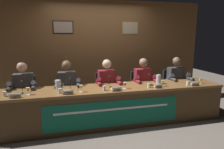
# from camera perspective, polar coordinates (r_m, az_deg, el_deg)

# --- Properties ---
(ground_plane) EXTENTS (12.00, 12.00, 0.00)m
(ground_plane) POSITION_cam_1_polar(r_m,az_deg,el_deg) (4.15, 0.00, -13.33)
(ground_plane) COLOR #70665B
(wall_back_panelled) EXTENTS (5.67, 0.14, 2.60)m
(wall_back_panelled) POSITION_cam_1_polar(r_m,az_deg,el_deg) (5.25, -4.02, 6.42)
(wall_back_panelled) COLOR brown
(wall_back_panelled) RESTS_ON ground_plane
(conference_table) EXTENTS (4.47, 0.79, 0.72)m
(conference_table) POSITION_cam_1_polar(r_m,az_deg,el_deg) (3.86, 0.42, -7.11)
(conference_table) COLOR brown
(conference_table) RESTS_ON ground_plane
(chair_far_left) EXTENTS (0.44, 0.44, 0.89)m
(chair_far_left) POSITION_cam_1_polar(r_m,az_deg,el_deg) (4.50, -23.22, -6.46)
(chair_far_left) COLOR black
(chair_far_left) RESTS_ON ground_plane
(panelist_far_left) EXTENTS (0.51, 0.48, 1.22)m
(panelist_far_left) POSITION_cam_1_polar(r_m,az_deg,el_deg) (4.24, -23.89, -3.67)
(panelist_far_left) COLOR black
(panelist_far_left) RESTS_ON ground_plane
(nameplate_far_left) EXTENTS (0.19, 0.06, 0.08)m
(nameplate_far_left) POSITION_cam_1_polar(r_m,az_deg,el_deg) (3.58, -25.78, -5.39)
(nameplate_far_left) COLOR white
(nameplate_far_left) RESTS_ON conference_table
(juice_glass_far_left) EXTENTS (0.06, 0.06, 0.12)m
(juice_glass_far_left) POSITION_cam_1_polar(r_m,az_deg,el_deg) (3.68, -22.73, -4.00)
(juice_glass_far_left) COLOR white
(juice_glass_far_left) RESTS_ON conference_table
(water_cup_far_left) EXTENTS (0.06, 0.06, 0.08)m
(water_cup_far_left) POSITION_cam_1_polar(r_m,az_deg,el_deg) (3.75, -28.12, -4.93)
(water_cup_far_left) COLOR silver
(water_cup_far_left) RESTS_ON conference_table
(microphone_far_left) EXTENTS (0.06, 0.17, 0.22)m
(microphone_far_left) POSITION_cam_1_polar(r_m,az_deg,el_deg) (3.82, -24.29, -3.77)
(microphone_far_left) COLOR black
(microphone_far_left) RESTS_ON conference_table
(chair_left) EXTENTS (0.44, 0.44, 0.89)m
(chair_left) POSITION_cam_1_polar(r_m,az_deg,el_deg) (4.44, -12.47, -6.05)
(chair_left) COLOR black
(chair_left) RESTS_ON ground_plane
(panelist_left) EXTENTS (0.51, 0.48, 1.22)m
(panelist_left) POSITION_cam_1_polar(r_m,az_deg,el_deg) (4.17, -12.52, -3.20)
(panelist_left) COLOR black
(panelist_left) RESTS_ON ground_plane
(nameplate_left) EXTENTS (0.18, 0.06, 0.08)m
(nameplate_left) POSITION_cam_1_polar(r_m,az_deg,el_deg) (3.51, -12.32, -4.87)
(nameplate_left) COLOR white
(nameplate_left) RESTS_ON conference_table
(juice_glass_left) EXTENTS (0.06, 0.06, 0.12)m
(juice_glass_left) POSITION_cam_1_polar(r_m,az_deg,el_deg) (3.60, -8.78, -3.57)
(juice_glass_left) COLOR white
(juice_glass_left) RESTS_ON conference_table
(water_cup_left) EXTENTS (0.06, 0.06, 0.08)m
(water_cup_left) POSITION_cam_1_polar(r_m,az_deg,el_deg) (3.60, -14.58, -4.61)
(water_cup_left) COLOR silver
(water_cup_left) RESTS_ON conference_table
(microphone_left) EXTENTS (0.06, 0.17, 0.22)m
(microphone_left) POSITION_cam_1_polar(r_m,az_deg,el_deg) (3.78, -11.70, -3.20)
(microphone_left) COLOR black
(microphone_left) RESTS_ON conference_table
(chair_center) EXTENTS (0.44, 0.44, 0.89)m
(chair_center) POSITION_cam_1_polar(r_m,az_deg,el_deg) (4.54, -1.82, -5.43)
(chair_center) COLOR black
(chair_center) RESTS_ON ground_plane
(panelist_center) EXTENTS (0.51, 0.48, 1.22)m
(panelist_center) POSITION_cam_1_polar(r_m,az_deg,el_deg) (4.28, -1.27, -2.60)
(panelist_center) COLOR black
(panelist_center) RESTS_ON ground_plane
(nameplate_center) EXTENTS (0.18, 0.06, 0.08)m
(nameplate_center) POSITION_cam_1_polar(r_m,az_deg,el_deg) (3.63, 1.38, -4.11)
(nameplate_center) COLOR white
(nameplate_center) RESTS_ON conference_table
(juice_glass_center) EXTENTS (0.06, 0.06, 0.12)m
(juice_glass_center) POSITION_cam_1_polar(r_m,az_deg,el_deg) (3.79, 3.66, -2.76)
(juice_glass_center) COLOR white
(juice_glass_center) RESTS_ON conference_table
(water_cup_center) EXTENTS (0.06, 0.06, 0.08)m
(water_cup_center) POSITION_cam_1_polar(r_m,az_deg,el_deg) (3.67, -2.20, -3.96)
(water_cup_center) COLOR silver
(water_cup_center) RESTS_ON conference_table
(microphone_center) EXTENTS (0.06, 0.17, 0.22)m
(microphone_center) POSITION_cam_1_polar(r_m,az_deg,el_deg) (3.89, -0.43, -2.58)
(microphone_center) COLOR black
(microphone_center) RESTS_ON conference_table
(chair_right) EXTENTS (0.44, 0.44, 0.89)m
(chair_right) POSITION_cam_1_polar(r_m,az_deg,el_deg) (4.78, 8.03, -4.69)
(chair_right) COLOR black
(chair_right) RESTS_ON ground_plane
(panelist_right) EXTENTS (0.51, 0.48, 1.22)m
(panelist_right) POSITION_cam_1_polar(r_m,az_deg,el_deg) (4.54, 9.07, -1.97)
(panelist_right) COLOR black
(panelist_right) RESTS_ON ground_plane
(nameplate_right) EXTENTS (0.16, 0.06, 0.08)m
(nameplate_right) POSITION_cam_1_polar(r_m,az_deg,el_deg) (3.94, 13.06, -3.18)
(nameplate_right) COLOR white
(nameplate_right) RESTS_ON conference_table
(juice_glass_right) EXTENTS (0.06, 0.06, 0.12)m
(juice_glass_right) POSITION_cam_1_polar(r_m,az_deg,el_deg) (4.08, 14.08, -2.09)
(juice_glass_right) COLOR white
(juice_glass_right) RESTS_ON conference_table
(water_cup_right) EXTENTS (0.06, 0.06, 0.08)m
(water_cup_right) POSITION_cam_1_polar(r_m,az_deg,el_deg) (3.95, 10.41, -3.09)
(water_cup_right) COLOR silver
(water_cup_right) RESTS_ON conference_table
(microphone_right) EXTENTS (0.06, 0.17, 0.22)m
(microphone_right) POSITION_cam_1_polar(r_m,az_deg,el_deg) (4.14, 10.89, -1.94)
(microphone_right) COLOR black
(microphone_right) RESTS_ON conference_table
(chair_far_right) EXTENTS (0.44, 0.44, 0.89)m
(chair_far_right) POSITION_cam_1_polar(r_m,az_deg,el_deg) (5.15, 16.68, -3.93)
(chair_far_right) COLOR black
(chair_far_right) RESTS_ON ground_plane
(panelist_far_right) EXTENTS (0.51, 0.48, 1.22)m
(panelist_far_right) POSITION_cam_1_polar(r_m,az_deg,el_deg) (4.92, 18.03, -1.37)
(panelist_far_right) COLOR black
(panelist_far_right) RESTS_ON ground_plane
(nameplate_far_right) EXTENTS (0.18, 0.06, 0.08)m
(nameplate_far_right) POSITION_cam_1_polar(r_m,az_deg,el_deg) (4.34, 22.47, -2.45)
(nameplate_far_right) COLOR white
(nameplate_far_right) RESTS_ON conference_table
(juice_glass_far_right) EXTENTS (0.06, 0.06, 0.12)m
(juice_glass_far_right) POSITION_cam_1_polar(r_m,az_deg,el_deg) (4.55, 23.75, -1.38)
(juice_glass_far_right) COLOR white
(juice_glass_far_right) RESTS_ON conference_table
(water_cup_far_right) EXTENTS (0.06, 0.06, 0.08)m
(water_cup_far_right) POSITION_cam_1_polar(r_m,az_deg,el_deg) (4.34, 20.69, -2.37)
(water_cup_far_right) COLOR silver
(water_cup_far_right) RESTS_ON conference_table
(microphone_far_right) EXTENTS (0.06, 0.17, 0.22)m
(microphone_far_right) POSITION_cam_1_polar(r_m,az_deg,el_deg) (4.57, 21.25, -1.30)
(microphone_far_right) COLOR black
(microphone_far_right) RESTS_ON conference_table
(water_pitcher_left_side) EXTENTS (0.15, 0.10, 0.21)m
(water_pitcher_left_side) POSITION_cam_1_polar(r_m,az_deg,el_deg) (3.79, -14.96, -2.95)
(water_pitcher_left_side) COLOR silver
(water_pitcher_left_side) RESTS_ON conference_table
(water_pitcher_right_side) EXTENTS (0.15, 0.10, 0.21)m
(water_pitcher_right_side) POSITION_cam_1_polar(r_m,az_deg,el_deg) (4.28, 13.08, -1.34)
(water_pitcher_right_side) COLOR silver
(water_pitcher_right_side) RESTS_ON conference_table
(document_stack_center) EXTENTS (0.23, 0.17, 0.01)m
(document_stack_center) POSITION_cam_1_polar(r_m,az_deg,el_deg) (3.81, 1.22, -3.91)
(document_stack_center) COLOR white
(document_stack_center) RESTS_ON conference_table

